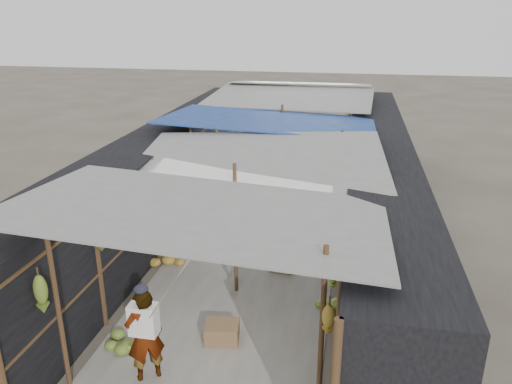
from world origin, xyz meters
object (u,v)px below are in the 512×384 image
Objects in this scene: black_basin at (337,192)px; vendor_seated at (338,180)px; vendor_elderly at (145,335)px; shopper_blue at (229,187)px; crate_near at (222,333)px.

black_basin is 0.70× the size of vendor_seated.
shopper_blue is (-0.36, 6.51, -0.01)m from vendor_elderly.
black_basin is 0.36m from vendor_seated.
crate_near is at bearing -164.40° from vendor_elderly.
vendor_seated is at bearing 14.49° from shopper_blue.
vendor_seated is (2.79, 2.06, -0.31)m from shopper_blue.
vendor_elderly is 8.91m from vendor_seated.
shopper_blue is (-2.79, -1.93, 0.65)m from black_basin.
vendor_seated is (1.58, 7.51, 0.26)m from crate_near.
black_basin is 0.40× the size of shopper_blue.
vendor_seated is at bearing -141.21° from vendor_elderly.
crate_near is 0.36× the size of vendor_elderly.
black_basin is 8.81m from vendor_elderly.
crate_near is 0.37× the size of shopper_blue.
shopper_blue reaches higher than crate_near.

